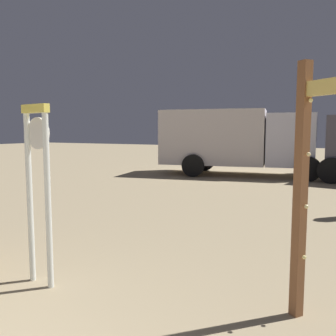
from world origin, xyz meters
TOP-DOWN VIEW (x-y plane):
  - standing_clock at (-0.74, 2.39)m, footprint 0.44×0.14m
  - arrow_sign at (2.35, 2.83)m, footprint 0.89×0.72m
  - box_truck_far at (-1.83, 13.91)m, footprint 6.59×3.47m

SIDE VIEW (x-z plane):
  - standing_clock at x=-0.74m, z-range 0.23..2.38m
  - box_truck_far at x=-1.83m, z-range 0.17..2.86m
  - arrow_sign at x=2.35m, z-range 0.43..2.93m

